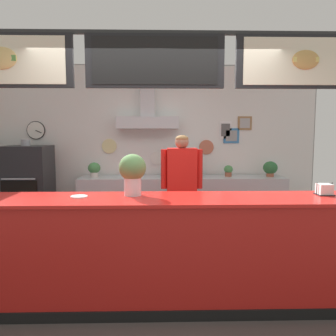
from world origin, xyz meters
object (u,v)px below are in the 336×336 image
(napkin_holder, at_px, (324,190))
(espresso_machine, at_px, (183,164))
(condiment_plate, at_px, (79,196))
(basil_vase, at_px, (133,173))
(potted_oregano, at_px, (94,169))
(pizza_oven, at_px, (28,191))
(shop_worker, at_px, (182,194))
(potted_thyme, at_px, (270,168))
(potted_sage, at_px, (228,170))

(napkin_holder, bearing_deg, espresso_machine, 118.72)
(condiment_plate, bearing_deg, basil_vase, 8.57)
(potted_oregano, distance_m, condiment_plate, 2.35)
(potted_oregano, bearing_deg, napkin_holder, -39.93)
(espresso_machine, bearing_deg, potted_oregano, -179.49)
(pizza_oven, bearing_deg, shop_worker, -24.82)
(pizza_oven, relative_size, potted_thyme, 6.11)
(pizza_oven, height_order, espresso_machine, pizza_oven)
(espresso_machine, height_order, potted_oregano, espresso_machine)
(shop_worker, bearing_deg, potted_thyme, -141.25)
(napkin_holder, bearing_deg, basil_vase, 179.45)
(pizza_oven, xyz_separation_m, potted_oregano, (1.06, 0.10, 0.34))
(potted_sage, xyz_separation_m, condiment_plate, (-1.93, -2.40, 0.03))
(espresso_machine, xyz_separation_m, napkin_holder, (1.25, -2.29, -0.05))
(potted_sage, height_order, condiment_plate, potted_sage)
(shop_worker, bearing_deg, napkin_holder, 142.08)
(basil_vase, bearing_deg, napkin_holder, -0.55)
(potted_sage, height_order, napkin_holder, napkin_holder)
(potted_thyme, relative_size, basil_vase, 0.62)
(potted_sage, bearing_deg, potted_oregano, -178.17)
(potted_oregano, bearing_deg, shop_worker, -41.96)
(potted_oregano, xyz_separation_m, potted_sage, (2.23, 0.07, -0.04))
(napkin_holder, bearing_deg, potted_oregano, 140.07)
(shop_worker, distance_m, napkin_holder, 1.73)
(napkin_holder, bearing_deg, potted_thyme, 84.72)
(potted_oregano, xyz_separation_m, condiment_plate, (0.30, -2.33, -0.01))
(shop_worker, xyz_separation_m, basil_vase, (-0.55, -1.03, 0.40))
(pizza_oven, bearing_deg, basil_vase, -49.07)
(potted_oregano, relative_size, condiment_plate, 1.54)
(potted_thyme, bearing_deg, shop_worker, -141.09)
(espresso_machine, distance_m, condiment_plate, 2.62)
(potted_sage, relative_size, condiment_plate, 1.18)
(pizza_oven, distance_m, shop_worker, 2.67)
(potted_sage, height_order, basil_vase, basil_vase)
(espresso_machine, bearing_deg, potted_thyme, 1.26)
(shop_worker, bearing_deg, potted_oregano, -42.11)
(basil_vase, bearing_deg, potted_thyme, 47.28)
(espresso_machine, relative_size, condiment_plate, 3.04)
(potted_sage, bearing_deg, basil_vase, -121.46)
(shop_worker, height_order, espresso_machine, shop_worker)
(condiment_plate, bearing_deg, napkin_holder, 1.39)
(espresso_machine, distance_m, napkin_holder, 2.61)
(basil_vase, xyz_separation_m, napkin_holder, (1.91, -0.02, -0.17))
(pizza_oven, relative_size, espresso_machine, 3.20)
(potted_sage, xyz_separation_m, napkin_holder, (0.49, -2.34, 0.07))
(potted_thyme, bearing_deg, condiment_plate, -137.95)
(pizza_oven, xyz_separation_m, condiment_plate, (1.35, -2.23, 0.33))
(basil_vase, bearing_deg, shop_worker, 61.81)
(espresso_machine, bearing_deg, pizza_oven, -177.35)
(shop_worker, height_order, potted_oregano, shop_worker)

